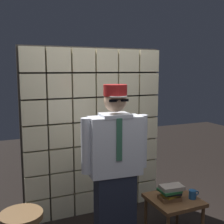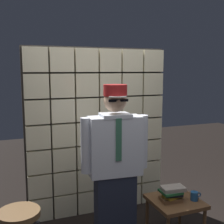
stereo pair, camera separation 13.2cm
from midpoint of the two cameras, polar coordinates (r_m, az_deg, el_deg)
name	(u,v)px [view 1 (the left image)]	position (r m, az deg, el deg)	size (l,w,h in m)	color
glass_block_wall	(95,132)	(3.76, -4.34, -4.04)	(1.86, 0.10, 2.17)	beige
standing_person	(115,167)	(2.94, -0.68, -10.89)	(0.69, 0.31, 1.73)	#1E2333
side_table	(174,204)	(3.37, 10.92, -17.33)	(0.52, 0.52, 0.48)	brown
book_stack	(171,192)	(3.27, 10.30, -15.33)	(0.26, 0.21, 0.16)	brown
coffee_mug	(193,194)	(3.36, 14.51, -15.45)	(0.13, 0.08, 0.09)	navy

